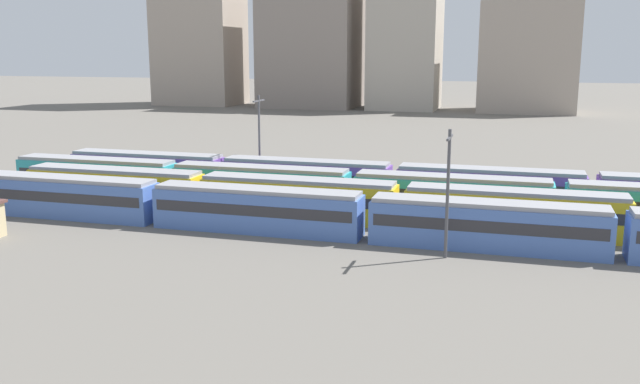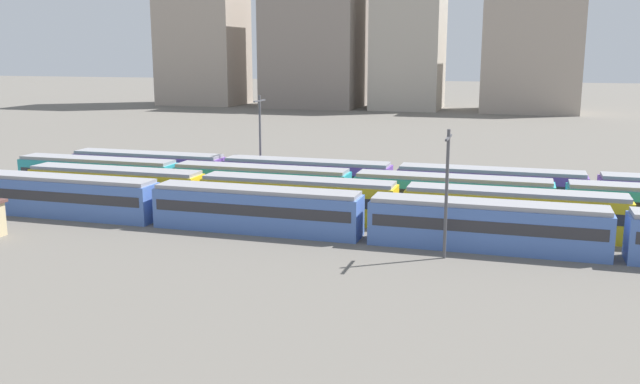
{
  "view_description": "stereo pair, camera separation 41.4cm",
  "coord_description": "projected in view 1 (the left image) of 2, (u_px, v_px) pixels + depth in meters",
  "views": [
    {
      "loc": [
        39.86,
        -52.33,
        14.94
      ],
      "look_at": [
        22.32,
        7.8,
        2.04
      ],
      "focal_mm": 38.38,
      "sensor_mm": 36.0,
      "label": 1
    },
    {
      "loc": [
        40.26,
        -52.21,
        14.94
      ],
      "look_at": [
        22.32,
        7.8,
        2.04
      ],
      "focal_mm": 38.38,
      "sensor_mm": 36.0,
      "label": 2
    }
  ],
  "objects": [
    {
      "name": "train_track_0",
      "position": [
        620.0,
        234.0,
        49.76
      ],
      "size": [
        112.5,
        3.06,
        3.75
      ],
      "color": "#4C70BC",
      "rests_on": "ground_plane"
    },
    {
      "name": "train_track_3",
      "position": [
        394.0,
        182.0,
        69.77
      ],
      "size": [
        74.7,
        3.06,
        3.75
      ],
      "color": "#6B429E",
      "rests_on": "ground_plane"
    },
    {
      "name": "ground_plane",
      "position": [
        113.0,
        199.0,
        70.48
      ],
      "size": [
        600.0,
        600.0,
        0.0
      ],
      "primitive_type": "plane",
      "color": "#666059"
    },
    {
      "name": "distant_building_0",
      "position": [
        199.0,
        14.0,
        192.79
      ],
      "size": [
        22.53,
        17.94,
        50.49
      ],
      "primitive_type": "cube",
      "color": "#A89989",
      "rests_on": "ground_plane"
    },
    {
      "name": "train_track_2",
      "position": [
        560.0,
        201.0,
        60.55
      ],
      "size": [
        112.5,
        3.06,
        3.75
      ],
      "color": "teal",
      "rests_on": "ground_plane"
    },
    {
      "name": "catenary_pole_1",
      "position": [
        259.0,
        137.0,
        75.96
      ],
      "size": [
        0.24,
        3.2,
        10.22
      ],
      "color": "#4C4C51",
      "rests_on": "ground_plane"
    },
    {
      "name": "distant_building_3",
      "position": [
        528.0,
        58.0,
        170.52
      ],
      "size": [
        23.31,
        19.89,
        26.89
      ],
      "primitive_type": "cube",
      "color": "#A89989",
      "rests_on": "ground_plane"
    },
    {
      "name": "distant_building_1",
      "position": [
        312.0,
        42.0,
        185.22
      ],
      "size": [
        25.17,
        21.66,
        35.04
      ],
      "primitive_type": "cube",
      "color": "gray",
      "rests_on": "ground_plane"
    },
    {
      "name": "catenary_pole_2",
      "position": [
        448.0,
        187.0,
        49.38
      ],
      "size": [
        0.24,
        3.2,
        9.53
      ],
      "color": "#4C4C51",
      "rests_on": "ground_plane"
    },
    {
      "name": "train_track_1",
      "position": [
        401.0,
        205.0,
        59.31
      ],
      "size": [
        74.7,
        3.06,
        3.75
      ],
      "color": "yellow",
      "rests_on": "ground_plane"
    },
    {
      "name": "distant_building_2",
      "position": [
        406.0,
        36.0,
        177.88
      ],
      "size": [
        17.51,
        18.78,
        37.87
      ],
      "primitive_type": "cube",
      "color": "#B2A899",
      "rests_on": "ground_plane"
    }
  ]
}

